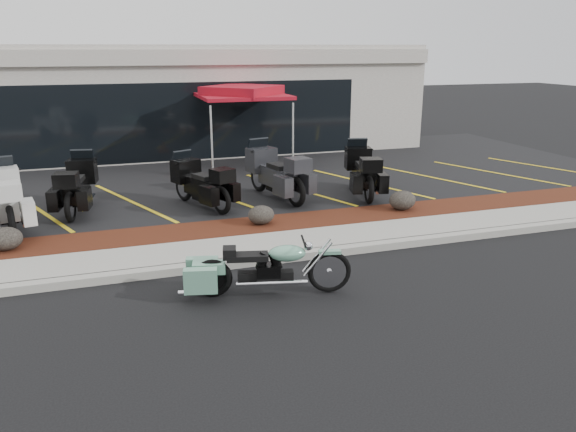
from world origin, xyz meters
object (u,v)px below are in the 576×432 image
object	(u,v)px
hero_cruiser	(329,266)
touring_white	(3,188)
popup_canopy	(242,93)
traffic_cone	(178,168)

from	to	relation	value
hero_cruiser	touring_white	world-z (taller)	touring_white
hero_cruiser	touring_white	size ratio (longest dim) A/B	1.09
touring_white	popup_canopy	bearing A→B (deg)	-68.64
hero_cruiser	popup_canopy	world-z (taller)	popup_canopy
touring_white	traffic_cone	xyz separation A→B (m)	(4.35, 3.40, -0.51)
touring_white	popup_canopy	size ratio (longest dim) A/B	0.74
hero_cruiser	traffic_cone	xyz separation A→B (m)	(-1.27, 9.17, -0.12)
touring_white	popup_canopy	distance (m)	8.04
touring_white	traffic_cone	world-z (taller)	touring_white
hero_cruiser	touring_white	distance (m)	8.06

